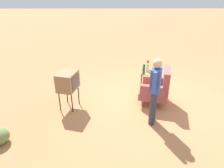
% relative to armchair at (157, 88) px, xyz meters
% --- Properties ---
extents(ground_plane, '(60.00, 60.00, 0.00)m').
position_rel_armchair_xyz_m(ground_plane, '(-0.11, -0.07, -0.50)').
color(ground_plane, '#C17A4C').
extents(armchair, '(0.94, 0.95, 1.06)m').
position_rel_armchair_xyz_m(armchair, '(0.00, 0.00, 0.00)').
color(armchair, '#937047').
rests_on(armchair, ground).
extents(side_table, '(0.56, 0.56, 0.63)m').
position_rel_armchair_xyz_m(side_table, '(-0.84, -0.06, 0.04)').
color(side_table, black).
rests_on(side_table, ground).
extents(tv_on_stand, '(0.69, 0.58, 1.03)m').
position_rel_armchair_xyz_m(tv_on_stand, '(0.18, -2.44, 0.28)').
color(tv_on_stand, black).
rests_on(tv_on_stand, ground).
extents(person_standing, '(0.54, 0.32, 1.64)m').
position_rel_armchair_xyz_m(person_standing, '(0.91, -0.29, 0.44)').
color(person_standing, '#2D3347').
rests_on(person_standing, ground).
extents(soda_can_red, '(0.07, 0.07, 0.12)m').
position_rel_armchair_xyz_m(soda_can_red, '(-0.78, 0.10, 0.19)').
color(soda_can_red, red).
rests_on(soda_can_red, side_table).
extents(bottle_tall_amber, '(0.07, 0.07, 0.30)m').
position_rel_armchair_xyz_m(bottle_tall_amber, '(-1.07, -0.11, 0.28)').
color(bottle_tall_amber, brown).
rests_on(bottle_tall_amber, side_table).
extents(bottle_wine_green, '(0.07, 0.07, 0.32)m').
position_rel_armchair_xyz_m(bottle_wine_green, '(-0.65, -0.30, 0.29)').
color(bottle_wine_green, '#1E5623').
rests_on(bottle_wine_green, side_table).
extents(soda_can_blue, '(0.07, 0.07, 0.12)m').
position_rel_armchair_xyz_m(soda_can_blue, '(-0.91, -0.27, 0.19)').
color(soda_can_blue, blue).
rests_on(soda_can_blue, side_table).
extents(flower_vase, '(0.15, 0.10, 0.27)m').
position_rel_armchair_xyz_m(flower_vase, '(-0.88, -0.15, 0.28)').
color(flower_vase, silver).
rests_on(flower_vase, side_table).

